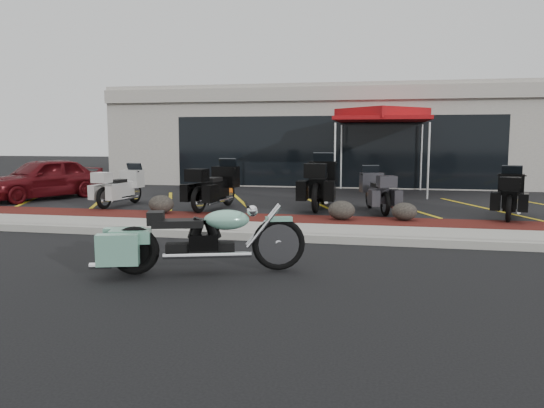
% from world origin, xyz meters
% --- Properties ---
extents(ground, '(90.00, 90.00, 0.00)m').
position_xyz_m(ground, '(0.00, 0.00, 0.00)').
color(ground, black).
rests_on(ground, ground).
extents(curb, '(24.00, 0.25, 0.15)m').
position_xyz_m(curb, '(0.00, 0.90, 0.07)').
color(curb, gray).
rests_on(curb, ground).
extents(sidewalk, '(24.00, 1.20, 0.15)m').
position_xyz_m(sidewalk, '(0.00, 1.60, 0.07)').
color(sidewalk, gray).
rests_on(sidewalk, ground).
extents(mulch_bed, '(24.00, 1.20, 0.16)m').
position_xyz_m(mulch_bed, '(0.00, 2.80, 0.08)').
color(mulch_bed, '#37110C').
rests_on(mulch_bed, ground).
extents(upper_lot, '(26.00, 9.60, 0.15)m').
position_xyz_m(upper_lot, '(0.00, 8.20, 0.07)').
color(upper_lot, black).
rests_on(upper_lot, ground).
extents(dealership_building, '(18.00, 8.16, 4.00)m').
position_xyz_m(dealership_building, '(0.00, 14.47, 2.01)').
color(dealership_building, gray).
rests_on(dealership_building, ground).
extents(boulder_left, '(0.63, 0.52, 0.44)m').
position_xyz_m(boulder_left, '(-3.57, 2.99, 0.38)').
color(boulder_left, black).
rests_on(boulder_left, mulch_bed).
extents(boulder_mid, '(0.61, 0.50, 0.43)m').
position_xyz_m(boulder_mid, '(0.83, 2.81, 0.37)').
color(boulder_mid, black).
rests_on(boulder_mid, mulch_bed).
extents(boulder_right, '(0.56, 0.47, 0.40)m').
position_xyz_m(boulder_right, '(2.21, 2.98, 0.36)').
color(boulder_right, black).
rests_on(boulder_right, mulch_bed).
extents(hero_cruiser, '(3.08, 1.62, 1.05)m').
position_xyz_m(hero_cruiser, '(0.19, -1.43, 0.53)').
color(hero_cruiser, '#73B399').
rests_on(hero_cruiser, ground).
extents(touring_white, '(0.99, 2.04, 1.14)m').
position_xyz_m(touring_white, '(-5.16, 4.86, 0.72)').
color(touring_white, beige).
rests_on(touring_white, upper_lot).
extents(touring_black_front, '(1.23, 2.34, 1.30)m').
position_xyz_m(touring_black_front, '(-2.39, 4.82, 0.80)').
color(touring_black_front, black).
rests_on(touring_black_front, upper_lot).
extents(touring_black_mid, '(0.96, 2.49, 1.45)m').
position_xyz_m(touring_black_mid, '(0.13, 5.61, 0.87)').
color(touring_black_mid, black).
rests_on(touring_black_mid, upper_lot).
extents(touring_grey, '(1.25, 2.09, 1.14)m').
position_xyz_m(touring_grey, '(1.42, 4.99, 0.72)').
color(touring_grey, '#313035').
rests_on(touring_grey, upper_lot).
extents(touring_black_rear, '(1.24, 2.16, 1.18)m').
position_xyz_m(touring_black_rear, '(4.79, 4.63, 0.74)').
color(touring_black_rear, black).
rests_on(touring_black_rear, upper_lot).
extents(parked_car, '(2.88, 3.96, 1.25)m').
position_xyz_m(parked_car, '(-8.32, 5.23, 0.78)').
color(parked_car, '#4C0A0F').
rests_on(parked_car, upper_lot).
extents(traffic_cone, '(0.47, 0.47, 0.48)m').
position_xyz_m(traffic_cone, '(-0.24, 7.89, 0.39)').
color(traffic_cone, '#EC6007').
rests_on(traffic_cone, upper_lot).
extents(popup_canopy, '(3.51, 3.51, 2.81)m').
position_xyz_m(popup_canopy, '(1.69, 8.95, 2.70)').
color(popup_canopy, silver).
rests_on(popup_canopy, upper_lot).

